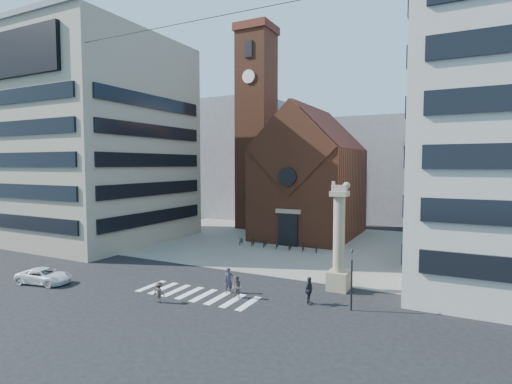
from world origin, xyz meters
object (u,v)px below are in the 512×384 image
lion_column (339,247)px  pedestrian_2 (309,291)px  white_car (44,276)px  pedestrian_0 (229,280)px  pedestrian_1 (237,287)px  scooter_0 (241,241)px  traffic_light (352,278)px

lion_column → pedestrian_2: 4.92m
lion_column → white_car: 24.57m
white_car → pedestrian_0: pedestrian_0 is taller
lion_column → pedestrian_1: (-6.23, -5.40, -2.60)m
lion_column → scooter_0: lion_column is taller
traffic_light → pedestrian_0: (-9.44, -0.55, -1.31)m
lion_column → pedestrian_2: bearing=-103.7°
pedestrian_1 → pedestrian_2: 5.37m
pedestrian_1 → pedestrian_2: (5.22, 1.26, 0.13)m
white_car → pedestrian_1: (16.25, 4.12, 0.22)m
pedestrian_0 → pedestrian_2: (6.44, 0.42, 0.01)m
white_car → pedestrian_1: bearing=-86.8°
lion_column → pedestrian_0: lion_column is taller
lion_column → pedestrian_0: bearing=-148.6°
lion_column → pedestrian_0: size_ratio=4.42×
pedestrian_0 → scooter_0: (-8.11, 16.58, -0.46)m
lion_column → pedestrian_1: bearing=-139.1°
pedestrian_0 → pedestrian_2: size_ratio=0.99×
pedestrian_1 → lion_column: bearing=47.1°
pedestrian_1 → traffic_light: bearing=15.9°
pedestrian_1 → pedestrian_0: bearing=151.6°
traffic_light → scooter_0: traffic_light is taller
traffic_light → pedestrian_2: (-3.00, -0.13, -1.30)m
pedestrian_2 → lion_column: bearing=-11.1°
traffic_light → pedestrian_1: traffic_light is taller
pedestrian_1 → scooter_0: (-9.33, 17.42, -0.33)m
pedestrian_0 → pedestrian_1: size_ratio=1.14×
pedestrian_1 → pedestrian_2: bearing=19.8°
scooter_0 → lion_column: bearing=-54.0°
pedestrian_0 → pedestrian_1: pedestrian_0 is taller
traffic_light → scooter_0: 23.83m
scooter_0 → pedestrian_0: bearing=-80.2°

